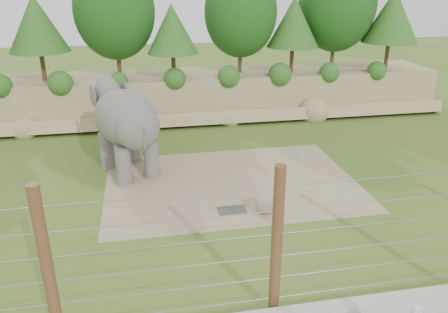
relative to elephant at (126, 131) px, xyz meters
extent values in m
plane|color=#40651A|center=(3.56, -4.88, -1.86)|extent=(90.00, 90.00, 0.00)
cube|color=#94835C|center=(3.56, 8.12, -0.61)|extent=(30.00, 4.00, 2.50)
cube|color=#94835C|center=(3.56, 5.82, -1.51)|extent=(30.00, 1.37, 1.07)
cylinder|color=#3F2B19|center=(-4.44, 7.62, 1.43)|extent=(0.24, 0.24, 1.58)
sphere|color=#184918|center=(-4.44, 7.62, 3.57)|extent=(3.60, 3.60, 3.60)
cylinder|color=#3F2B19|center=(-0.44, 8.12, 1.60)|extent=(0.24, 0.24, 1.92)
sphere|color=#184918|center=(-0.44, 8.12, 4.22)|extent=(4.40, 4.40, 4.40)
cylinder|color=#3F2B19|center=(2.56, 6.92, 1.34)|extent=(0.24, 0.24, 1.40)
sphere|color=#184918|center=(2.56, 6.92, 3.24)|extent=(3.20, 3.20, 3.20)
cylinder|color=#3F2B19|center=(6.56, 7.92, 1.55)|extent=(0.24, 0.24, 1.82)
sphere|color=#184918|center=(6.56, 7.92, 4.02)|extent=(4.16, 4.16, 4.16)
cylinder|color=#3F2B19|center=(9.56, 7.32, 1.39)|extent=(0.24, 0.24, 1.50)
sphere|color=#184918|center=(9.56, 7.32, 3.44)|extent=(3.44, 3.44, 3.44)
cylinder|color=#3F2B19|center=(12.56, 8.32, 1.66)|extent=(0.24, 0.24, 2.03)
sphere|color=#184918|center=(12.56, 8.32, 4.41)|extent=(4.64, 4.64, 4.64)
cylinder|color=#3F2B19|center=(15.56, 7.12, 1.46)|extent=(0.24, 0.24, 1.64)
sphere|color=#184918|center=(15.56, 7.12, 3.70)|extent=(3.76, 3.76, 3.76)
cube|color=#908158|center=(4.06, -1.88, -1.85)|extent=(10.00, 7.00, 0.02)
cube|color=#262628|center=(3.61, -4.13, -1.82)|extent=(1.00, 0.60, 0.03)
sphere|color=gray|center=(4.71, -4.47, -1.47)|extent=(0.73, 0.73, 0.73)
cylinder|color=#57311A|center=(-1.44, -9.38, 0.14)|extent=(0.26, 0.26, 4.00)
cylinder|color=#57311A|center=(3.56, -9.38, 0.14)|extent=(0.26, 0.26, 4.00)
cylinder|color=gray|center=(3.56, -9.38, -1.36)|extent=(20.00, 0.02, 0.02)
cylinder|color=gray|center=(3.56, -9.38, -0.76)|extent=(20.00, 0.02, 0.02)
cylinder|color=gray|center=(3.56, -9.38, -0.16)|extent=(20.00, 0.02, 0.02)
cylinder|color=gray|center=(3.56, -9.38, 0.44)|extent=(20.00, 0.02, 0.02)
cylinder|color=gray|center=(3.56, -9.38, 1.04)|extent=(20.00, 0.02, 0.02)
cylinder|color=gray|center=(3.56, -9.38, 1.64)|extent=(20.00, 0.02, 0.02)
camera|label=1|loc=(0.79, -17.52, 5.81)|focal=35.00mm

